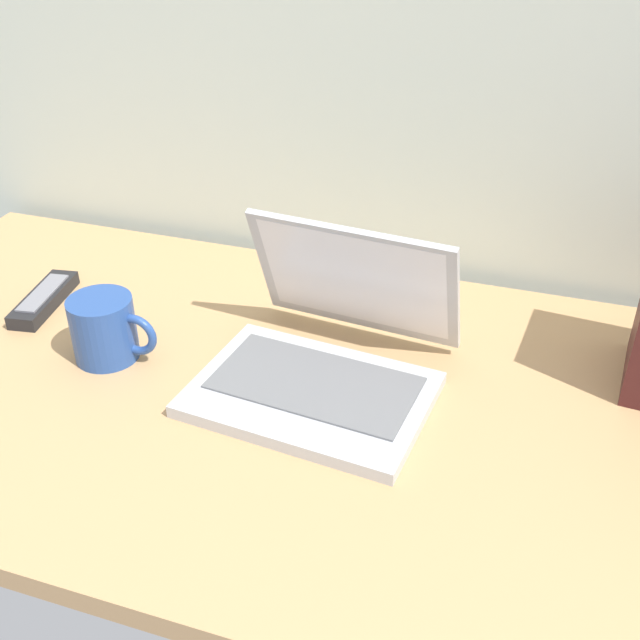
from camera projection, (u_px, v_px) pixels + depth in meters
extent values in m
cube|color=tan|center=(326.00, 405.00, 1.03)|extent=(1.60, 0.76, 0.03)
cube|color=#B2B5BA|center=(311.00, 394.00, 1.01)|extent=(0.33, 0.25, 0.02)
cube|color=slate|center=(315.00, 382.00, 1.02)|extent=(0.28, 0.17, 0.00)
cube|color=#B2B5BA|center=(353.00, 279.00, 1.07)|extent=(0.31, 0.11, 0.19)
cube|color=white|center=(352.00, 280.00, 1.06)|extent=(0.28, 0.09, 0.16)
cylinder|color=#26478C|center=(104.00, 328.00, 1.08)|extent=(0.09, 0.09, 0.09)
torus|color=#26478C|center=(136.00, 335.00, 1.06)|extent=(0.07, 0.01, 0.07)
cube|color=black|center=(44.00, 299.00, 1.22)|extent=(0.07, 0.17, 0.02)
cube|color=slate|center=(43.00, 293.00, 1.21)|extent=(0.05, 0.12, 0.00)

